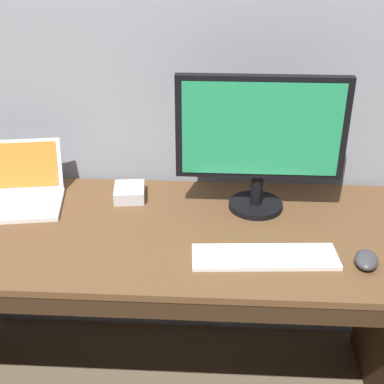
{
  "coord_description": "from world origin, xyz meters",
  "views": [
    {
      "loc": [
        0.23,
        -1.5,
        1.7
      ],
      "look_at": [
        0.15,
        0.0,
        0.91
      ],
      "focal_mm": 49.04,
      "sensor_mm": 36.0,
      "label": 1
    }
  ],
  "objects_px": {
    "wired_keyboard": "(265,257)",
    "external_drive_box": "(129,192)",
    "external_monitor": "(260,137)",
    "laptop_white": "(17,196)",
    "computer_mouse": "(366,260)"
  },
  "relations": [
    {
      "from": "wired_keyboard",
      "to": "computer_mouse",
      "type": "distance_m",
      "value": 0.3
    },
    {
      "from": "laptop_white",
      "to": "wired_keyboard",
      "type": "distance_m",
      "value": 0.92
    },
    {
      "from": "laptop_white",
      "to": "external_monitor",
      "type": "height_order",
      "value": "external_monitor"
    },
    {
      "from": "external_monitor",
      "to": "wired_keyboard",
      "type": "height_order",
      "value": "external_monitor"
    },
    {
      "from": "external_monitor",
      "to": "external_drive_box",
      "type": "height_order",
      "value": "external_monitor"
    },
    {
      "from": "external_monitor",
      "to": "wired_keyboard",
      "type": "distance_m",
      "value": 0.41
    },
    {
      "from": "laptop_white",
      "to": "external_drive_box",
      "type": "bearing_deg",
      "value": 9.64
    },
    {
      "from": "wired_keyboard",
      "to": "external_drive_box",
      "type": "xyz_separation_m",
      "value": [
        -0.48,
        0.37,
        0.02
      ]
    },
    {
      "from": "external_monitor",
      "to": "wired_keyboard",
      "type": "bearing_deg",
      "value": -87.77
    },
    {
      "from": "external_monitor",
      "to": "computer_mouse",
      "type": "xyz_separation_m",
      "value": [
        0.31,
        -0.32,
        -0.26
      ]
    },
    {
      "from": "computer_mouse",
      "to": "external_drive_box",
      "type": "relative_size",
      "value": 0.8
    },
    {
      "from": "wired_keyboard",
      "to": "external_drive_box",
      "type": "height_order",
      "value": "external_drive_box"
    },
    {
      "from": "external_monitor",
      "to": "external_drive_box",
      "type": "relative_size",
      "value": 4.39
    },
    {
      "from": "external_monitor",
      "to": "external_drive_box",
      "type": "bearing_deg",
      "value": 172.05
    },
    {
      "from": "laptop_white",
      "to": "external_monitor",
      "type": "bearing_deg",
      "value": 0.18
    }
  ]
}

